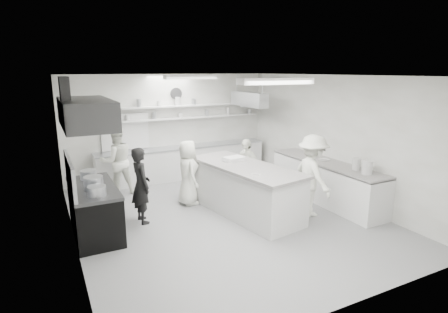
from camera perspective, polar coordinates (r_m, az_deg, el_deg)
name	(u,v)px	position (r m, az deg, el deg)	size (l,w,h in m)	color
floor	(224,217)	(8.04, 0.02, -9.46)	(6.00, 7.00, 0.02)	#9E9FA2
ceiling	(224,75)	(7.41, 0.03, 12.60)	(6.00, 7.00, 0.02)	white
wall_back	(170,127)	(10.77, -8.45, 4.63)	(6.00, 0.04, 3.00)	silver
wall_front	(351,202)	(4.85, 19.23, -6.80)	(6.00, 0.04, 3.00)	silver
wall_left	(69,166)	(6.81, -23.11, -1.39)	(0.04, 7.00, 3.00)	silver
wall_right	(334,138)	(9.31, 16.75, 2.84)	(0.04, 7.00, 3.00)	silver
stove	(95,212)	(7.53, -19.56, -8.11)	(0.80, 1.80, 0.90)	black
exhaust_hood	(86,113)	(7.09, -20.75, 6.36)	(0.85, 2.00, 0.50)	#373739
back_counter	(184,162)	(10.80, -6.25, -0.91)	(5.00, 0.60, 0.92)	silver
shelf_lower	(194,117)	(10.86, -4.76, 6.13)	(4.20, 0.26, 0.04)	silver
shelf_upper	(193,105)	(10.82, -4.79, 7.97)	(4.20, 0.26, 0.04)	silver
pass_through_window	(125,132)	(10.43, -15.20, 3.75)	(1.30, 0.04, 1.00)	black
wall_clock	(176,94)	(10.70, -7.53, 9.72)	(0.32, 0.32, 0.05)	white
right_counter	(326,182)	(9.17, 15.58, -3.87)	(0.74, 3.30, 0.94)	silver
pot_rack	(249,99)	(10.51, 3.88, 8.92)	(0.30, 1.60, 0.40)	#AFB2B9
light_fixture_front	(276,81)	(5.86, 8.18, 11.58)	(1.30, 0.25, 0.10)	silver
light_fixture_rear	(191,77)	(9.05, -5.25, 12.24)	(1.30, 0.25, 0.10)	silver
prep_island	(245,190)	(8.12, 3.23, -5.25)	(1.05, 2.82, 1.04)	silver
stove_pot	(94,184)	(7.15, -19.71, -4.11)	(0.35, 0.35, 0.30)	#AFB2B9
cook_stove	(141,185)	(7.71, -12.85, -4.42)	(0.58, 0.38, 1.59)	black
cook_back	(117,161)	(9.59, -16.40, -0.67)	(0.85, 0.66, 1.75)	white
cook_island_left	(188,173)	(8.60, -5.68, -2.53)	(0.75, 0.49, 1.53)	white
cook_island_right	(246,168)	(9.08, 3.45, -1.80)	(0.86, 0.36, 1.47)	white
cook_right	(312,175)	(8.11, 13.65, -2.89)	(1.15, 0.66, 1.78)	white
bowl_island_a	(228,162)	(8.33, 0.68, -0.79)	(0.28, 0.28, 0.07)	#AFB2B9
bowl_island_b	(256,176)	(7.27, 5.07, -2.99)	(0.18, 0.18, 0.06)	silver
bowl_right	(324,160)	(9.17, 15.35, -0.60)	(0.25, 0.25, 0.06)	silver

